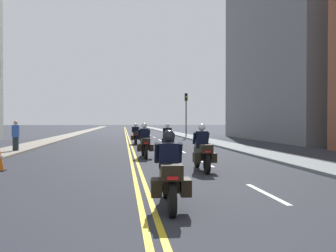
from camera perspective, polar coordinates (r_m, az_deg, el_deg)
The scene contains 15 objects.
ground_plane at distance 47.86m, azimuth -6.93°, elevation -1.35°, with size 264.00×264.00×0.00m, color #2B2E36.
sidewalk_left at distance 48.28m, azimuth -15.15°, elevation -1.28°, with size 2.02×144.00×0.12m, color gray.
sidewalk_right at distance 48.42m, azimuth 1.27°, elevation -1.25°, with size 2.02×144.00×0.12m, color gray.
centreline_yellow_inner at distance 47.86m, azimuth -7.08°, elevation -1.34°, with size 0.12×132.00×0.01m, color yellow.
centreline_yellow_outer at distance 47.86m, azimuth -6.79°, elevation -1.34°, with size 0.12×132.00×0.01m, color yellow.
lane_dashes_white at distance 29.08m, azimuth -0.74°, elevation -2.68°, with size 0.14×56.40×0.01m.
building_right_1 at distance 35.37m, azimuth 19.47°, elevation 11.44°, with size 6.80×18.44×16.66m.
motorcycle_0 at distance 6.94m, azimuth 0.21°, elevation -8.39°, with size 0.78×2.17×1.57m.
motorcycle_1 at distance 12.06m, azimuth 5.77°, elevation -4.32°, with size 0.77×2.29×1.67m.
motorcycle_2 at distance 16.43m, azimuth -3.93°, elevation -2.99°, with size 0.77×2.26×1.68m.
motorcycle_3 at distance 21.95m, azimuth -0.08°, elevation -2.05°, with size 0.78×2.16×1.62m.
motorcycle_4 at distance 26.41m, azimuth -5.42°, elevation -1.60°, with size 0.77×2.28×1.61m.
traffic_cone_1 at distance 13.40m, azimuth -26.30°, elevation -5.06°, with size 0.35×0.35×0.81m.
traffic_light_far at distance 37.02m, azimuth 3.04°, elevation 3.17°, with size 0.28×0.38×4.80m.
pedestrian_2 at distance 20.88m, azimuth -24.10°, elevation -1.57°, with size 0.37×0.24×1.78m.
Camera 1 is at (-0.47, 0.18, 1.74)m, focal length 36.50 mm.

